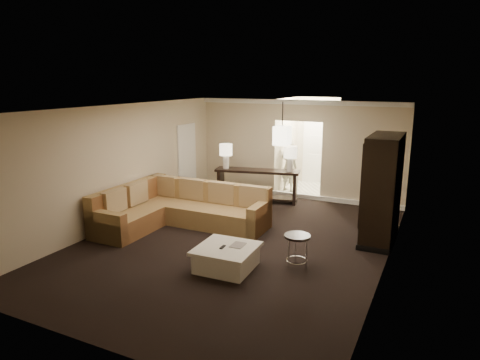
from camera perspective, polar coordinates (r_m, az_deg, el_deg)
The scene contains 19 objects.
ground at distance 9.10m, azimuth -0.64°, elevation -8.33°, with size 8.00×8.00×0.00m, color black.
wall_back at distance 12.33m, azimuth 7.69°, elevation 4.05°, with size 6.00×0.04×2.80m, color beige.
wall_front at distance 5.56m, azimuth -19.62°, elevation -8.10°, with size 6.00×0.04×2.80m, color beige.
wall_left at distance 10.35m, azimuth -15.70°, elevation 1.91°, with size 0.04×8.00×2.80m, color beige.
wall_right at distance 7.86m, azimuth 19.31°, elevation -1.87°, with size 0.04×8.00×2.80m, color beige.
ceiling at distance 8.48m, azimuth -0.69°, elevation 9.55°, with size 6.00×8.00×0.02m, color silver.
crown_molding at distance 12.14m, azimuth 7.81°, elevation 10.23°, with size 6.00×0.10×0.12m, color white.
baseboard at distance 12.57m, azimuth 7.43°, elevation -2.02°, with size 6.00×0.10×0.12m, color white.
side_door at distance 12.59m, azimuth -7.08°, elevation 2.65°, with size 0.05×0.90×2.10m, color white.
foyer at distance 13.61m, azimuth 9.46°, elevation 4.43°, with size 1.44×2.02×2.80m.
sectional_sofa at distance 10.10m, azimuth -8.30°, elevation -3.91°, with size 3.29×2.62×0.98m.
coffee_table at distance 7.86m, azimuth -1.80°, elevation -10.27°, with size 1.08×1.08×0.44m.
console_table at distance 11.97m, azimuth 2.31°, elevation -0.33°, with size 2.40×1.04×0.90m.
armoire at distance 9.39m, azimuth 18.40°, elevation -1.41°, with size 0.67×1.57×2.26m.
drink_table at distance 7.94m, azimuth 7.63°, elevation -8.43°, with size 0.48×0.48×0.60m.
table_lamp_left at distance 12.00m, azimuth -1.90°, elevation 3.73°, with size 0.36×0.36×0.69m.
table_lamp_right at distance 11.67m, azimuth 6.72°, elevation 3.38°, with size 0.36×0.36×0.69m.
pendant_light at distance 11.04m, azimuth 5.64°, elevation 5.93°, with size 0.38×0.38×1.09m.
person at distance 13.10m, azimuth 6.54°, elevation 2.30°, with size 0.63×0.42×1.75m, color beige.
Camera 1 is at (3.79, -7.57, 3.35)m, focal length 32.00 mm.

